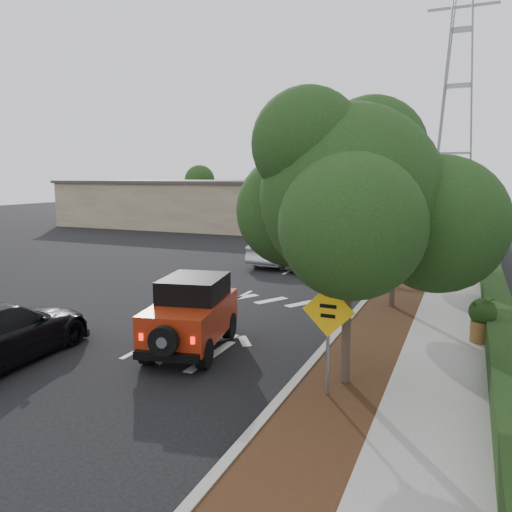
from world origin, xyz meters
The scene contains 18 objects.
ground centered at (0.00, 0.00, 0.00)m, with size 120.00×120.00×0.00m, color black.
curb centered at (4.60, 12.00, 0.07)m, with size 0.20×70.00×0.15m, color #9E9B93.
planting_strip centered at (5.60, 12.00, 0.06)m, with size 1.80×70.00×0.12m, color black.
sidewalk centered at (7.50, 12.00, 0.06)m, with size 2.00×70.00×0.12m, color gray.
hedge centered at (8.90, 12.00, 0.40)m, with size 0.80×70.00×0.80m, color black.
commercial_building centered at (-16.00, 30.00, 2.00)m, with size 22.00×12.00×4.00m, color #7E6F57.
transmission_tower centered at (6.00, 48.00, 0.00)m, with size 7.00×4.00×28.00m, color slate, non-canonical shape.
street_tree_near centered at (5.60, -0.50, 0.00)m, with size 3.80×3.80×5.92m, color black, non-canonical shape.
street_tree_mid centered at (5.60, 6.50, 0.00)m, with size 3.20×3.20×5.32m, color black, non-canonical shape.
street_tree_far centered at (5.60, 13.00, 0.00)m, with size 3.40×3.40×5.62m, color black, non-canonical shape.
light_pole_a centered at (-6.50, 26.00, 0.00)m, with size 2.00×0.22×9.00m, color slate, non-canonical shape.
light_pole_b centered at (-7.50, 38.00, 0.00)m, with size 2.00×0.22×9.00m, color slate, non-canonical shape.
red_jeep centered at (1.27, 0.38, 0.98)m, with size 2.31×3.94×1.94m.
silver_suv_ahead centered at (1.36, 13.16, 0.69)m, with size 2.27×4.93×1.37m, color #989B9F.
silver_sedan_oncoming centered at (-1.00, 13.52, 0.82)m, with size 1.73×4.95×1.63m, color #B3B6BB.
parked_suv centered at (-9.09, 26.86, 0.69)m, with size 1.62×4.03×1.37m, color #9D9FA4.
speed_hump_sign centered at (5.40, -1.28, 1.61)m, with size 1.09×0.09×2.32m.
terracotta_planter centered at (8.40, 3.58, 0.86)m, with size 0.73×0.73×1.27m.
Camera 1 is at (7.90, -10.84, 4.60)m, focal length 35.00 mm.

